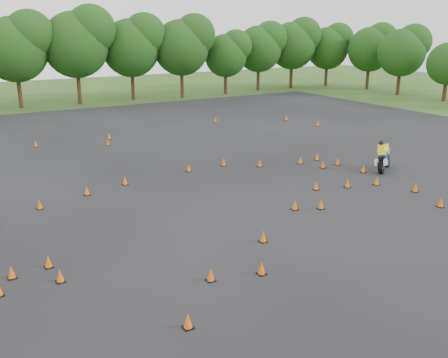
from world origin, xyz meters
TOP-DOWN VIEW (x-y plane):
  - ground at (0.00, 0.00)m, footprint 140.00×140.00m
  - asphalt_pad at (0.00, 6.00)m, footprint 62.00×62.00m
  - treeline at (3.08, 35.87)m, footprint 86.78×32.28m
  - traffic_cones at (-0.02, 5.62)m, footprint 36.65×33.04m
  - rider_yellow at (11.24, 3.96)m, footprint 2.48×1.90m

SIDE VIEW (x-z plane):
  - ground at x=0.00m, z-range 0.00..0.00m
  - asphalt_pad at x=0.00m, z-range 0.01..0.01m
  - traffic_cones at x=-0.02m, z-range 0.01..0.46m
  - rider_yellow at x=11.24m, z-range 0.00..1.89m
  - treeline at x=3.08m, z-range -0.93..10.22m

